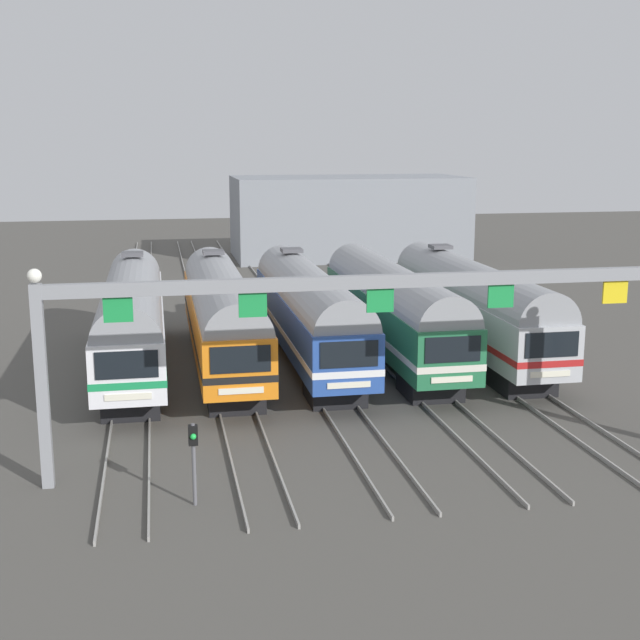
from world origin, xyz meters
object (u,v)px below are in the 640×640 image
object	(u,v)px
yard_signal_mast	(193,448)
commuter_train_white	(132,316)
commuter_train_stainless	(472,303)
catenary_gantry	(380,311)
commuter_train_green	(391,307)
commuter_train_orange	(222,313)
commuter_train_blue	(308,310)

from	to	relation	value
yard_signal_mast	commuter_train_white	bearing A→B (deg)	97.53
commuter_train_white	commuter_train_stainless	distance (m)	16.68
catenary_gantry	yard_signal_mast	xyz separation A→B (m)	(-6.25, -2.28, -3.46)
commuter_train_green	catenary_gantry	size ratio (longest dim) A/B	0.82
commuter_train_green	yard_signal_mast	world-z (taller)	commuter_train_green
commuter_train_orange	commuter_train_green	distance (m)	8.34
commuter_train_orange	catenary_gantry	distance (m)	14.36
commuter_train_orange	commuter_train_blue	size ratio (longest dim) A/B	1.00
commuter_train_white	commuter_train_green	size ratio (longest dim) A/B	1.00
commuter_train_orange	commuter_train_blue	bearing A→B (deg)	0.00
commuter_train_white	yard_signal_mast	distance (m)	15.94
commuter_train_orange	yard_signal_mast	xyz separation A→B (m)	(-2.08, -15.78, -0.89)
commuter_train_green	commuter_train_stainless	size ratio (longest dim) A/B	1.00
commuter_train_green	commuter_train_orange	bearing A→B (deg)	179.97
commuter_train_white	commuter_train_stainless	xyz separation A→B (m)	(16.68, 0.00, 0.00)
commuter_train_white	yard_signal_mast	world-z (taller)	commuter_train_white
commuter_train_green	commuter_train_blue	bearing A→B (deg)	179.94
commuter_train_blue	commuter_train_stainless	distance (m)	8.34
commuter_train_green	yard_signal_mast	distance (m)	18.93
commuter_train_white	commuter_train_blue	distance (m)	8.34
commuter_train_stainless	commuter_train_white	bearing A→B (deg)	180.00
commuter_train_stainless	yard_signal_mast	world-z (taller)	commuter_train_stainless
commuter_train_green	yard_signal_mast	xyz separation A→B (m)	(-10.42, -15.78, -0.89)
commuter_train_white	commuter_train_green	xyz separation A→B (m)	(12.51, -0.00, -0.00)
yard_signal_mast	catenary_gantry	bearing A→B (deg)	20.05
commuter_train_orange	commuter_train_blue	world-z (taller)	same
commuter_train_orange	commuter_train_blue	xyz separation A→B (m)	(4.17, 0.00, 0.00)
commuter_train_stainless	commuter_train_green	bearing A→B (deg)	-179.94
commuter_train_blue	yard_signal_mast	size ratio (longest dim) A/B	7.06
commuter_train_white	commuter_train_blue	world-z (taller)	same
commuter_train_green	commuter_train_stainless	xyz separation A→B (m)	(4.17, 0.00, 0.00)
commuter_train_green	catenary_gantry	xyz separation A→B (m)	(-4.17, -13.49, 2.57)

